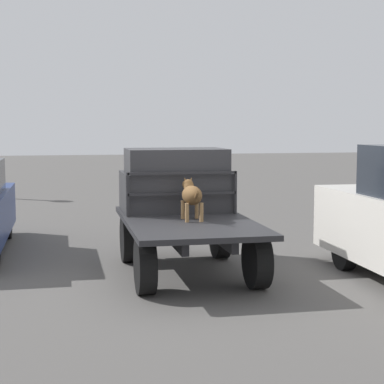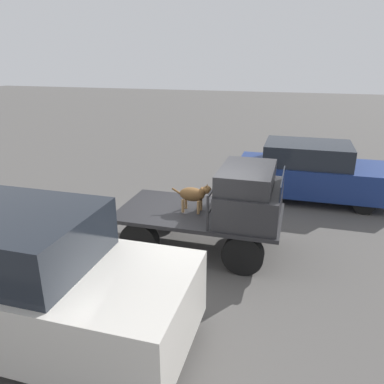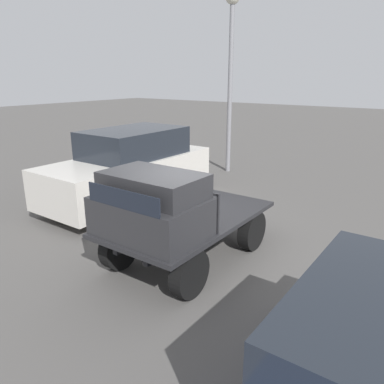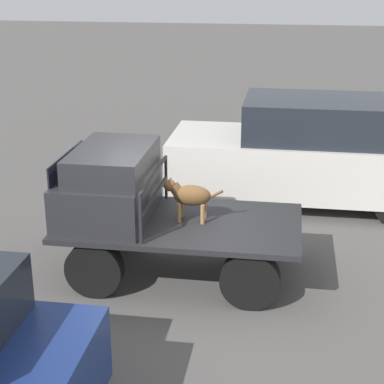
% 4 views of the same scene
% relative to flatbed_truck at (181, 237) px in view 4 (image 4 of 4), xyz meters
% --- Properties ---
extents(ground_plane, '(80.00, 80.00, 0.00)m').
position_rel_flatbed_truck_xyz_m(ground_plane, '(0.00, 0.00, -0.61)').
color(ground_plane, '#514F4C').
extents(flatbed_truck, '(3.49, 1.93, 0.87)m').
position_rel_flatbed_truck_xyz_m(flatbed_truck, '(0.00, 0.00, 0.00)').
color(flatbed_truck, black).
rests_on(flatbed_truck, ground).
extents(truck_cab, '(1.24, 1.81, 1.06)m').
position_rel_flatbed_truck_xyz_m(truck_cab, '(1.05, 0.00, 0.76)').
color(truck_cab, '#28282B').
rests_on(truck_cab, flatbed_truck).
extents(truck_headboard, '(0.04, 1.81, 0.71)m').
position_rel_flatbed_truck_xyz_m(truck_headboard, '(0.39, 0.00, 0.73)').
color(truck_headboard, '#232326').
rests_on(truck_headboard, flatbed_truck).
extents(dog, '(0.90, 0.30, 0.65)m').
position_rel_flatbed_truck_xyz_m(dog, '(-0.11, -0.04, 0.65)').
color(dog, '#9E7547').
rests_on(dog, flatbed_truck).
extents(parked_pickup_far, '(5.08, 2.01, 2.03)m').
position_rel_flatbed_truck_xyz_m(parked_pickup_far, '(-1.86, -3.41, 0.38)').
color(parked_pickup_far, black).
rests_on(parked_pickup_far, ground).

